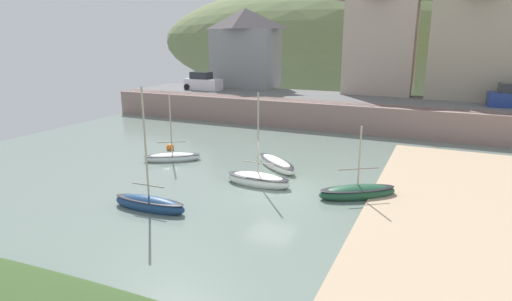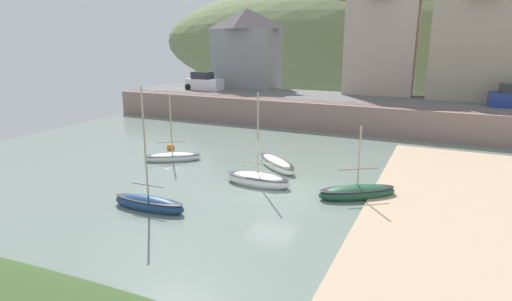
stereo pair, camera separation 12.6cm
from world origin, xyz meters
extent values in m
cube|color=slate|center=(0.00, 0.00, -0.03)|extent=(48.00, 40.00, 0.06)
cube|color=gray|center=(0.00, 17.00, 1.20)|extent=(48.00, 2.40, 2.40)
cube|color=#606060|center=(0.00, 20.70, 2.35)|extent=(48.00, 9.00, 0.10)
ellipsoid|color=#6A7B4C|center=(-3.01, 55.20, 7.27)|extent=(80.00, 44.00, 20.76)
cube|color=gray|center=(-13.57, 25.20, 5.67)|extent=(7.11, 4.55, 6.54)
pyramid|color=#4E484B|center=(-13.57, 25.20, 10.06)|extent=(7.41, 4.85, 2.24)
cube|color=#AD9B8B|center=(1.44, 25.20, 7.01)|extent=(6.71, 4.09, 9.22)
cube|color=#A29680|center=(9.96, 25.20, 6.92)|extent=(7.77, 5.36, 9.05)
cube|color=tan|center=(8.17, 29.20, 8.09)|extent=(2.80, 2.80, 11.38)
ellipsoid|color=white|center=(-1.35, 4.07, 0.23)|extent=(3.96, 3.63, 0.82)
ellipsoid|color=black|center=(-1.35, 4.07, 0.45)|extent=(3.88, 3.56, 0.12)
ellipsoid|color=white|center=(-1.06, 0.60, 0.25)|extent=(3.82, 1.33, 0.91)
ellipsoid|color=black|center=(-1.06, 0.60, 0.50)|extent=(3.75, 1.30, 0.12)
cylinder|color=#B2A893|center=(-1.06, 0.60, 2.95)|extent=(0.09, 0.09, 4.48)
cylinder|color=gray|center=(-1.06, 0.60, 1.30)|extent=(1.81, 0.10, 0.07)
ellipsoid|color=#204F35|center=(4.41, 0.93, 0.24)|extent=(4.10, 3.37, 0.88)
ellipsoid|color=black|center=(4.41, 0.93, 0.48)|extent=(4.02, 3.30, 0.12)
cylinder|color=#B2A893|center=(4.41, 0.93, 2.22)|extent=(0.09, 0.09, 3.08)
cylinder|color=gray|center=(4.41, 0.93, 1.55)|extent=(1.82, 1.29, 0.07)
ellipsoid|color=navy|center=(-4.38, -4.80, 0.25)|extent=(3.94, 1.08, 0.90)
ellipsoid|color=black|center=(-4.38, -4.80, 0.49)|extent=(3.86, 1.05, 0.12)
cylinder|color=#B2A893|center=(-4.38, -4.80, 3.31)|extent=(0.09, 0.09, 5.23)
cylinder|color=gray|center=(-4.38, -4.80, 1.24)|extent=(1.77, 0.13, 0.07)
ellipsoid|color=white|center=(-8.29, 2.68, 0.19)|extent=(3.69, 2.92, 0.69)
ellipsoid|color=black|center=(-8.29, 2.68, 0.38)|extent=(3.62, 2.86, 0.12)
cylinder|color=#B2A893|center=(-8.29, 2.68, 2.51)|extent=(0.09, 0.09, 3.96)
cylinder|color=gray|center=(-8.29, 2.68, 1.29)|extent=(1.58, 1.09, 0.07)
cube|color=silver|center=(-16.60, 20.70, 3.00)|extent=(4.19, 1.92, 1.20)
cube|color=#282D33|center=(-16.85, 20.70, 3.95)|extent=(2.18, 1.61, 0.80)
cylinder|color=black|center=(-14.95, 21.50, 2.72)|extent=(0.64, 0.22, 0.64)
cylinder|color=black|center=(-14.95, 19.90, 2.72)|extent=(0.64, 0.22, 0.64)
cylinder|color=black|center=(-18.25, 21.50, 2.72)|extent=(0.64, 0.22, 0.64)
cylinder|color=black|center=(-18.25, 19.90, 2.72)|extent=(0.64, 0.22, 0.64)
cylinder|color=black|center=(11.63, 21.50, 2.72)|extent=(0.64, 0.22, 0.64)
cylinder|color=black|center=(11.63, 19.90, 2.72)|extent=(0.64, 0.22, 0.64)
sphere|color=orange|center=(-10.10, 5.00, 0.17)|extent=(0.57, 0.57, 0.57)
camera|label=1|loc=(8.14, -20.16, 8.03)|focal=29.98mm
camera|label=2|loc=(8.25, -20.11, 8.03)|focal=29.98mm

